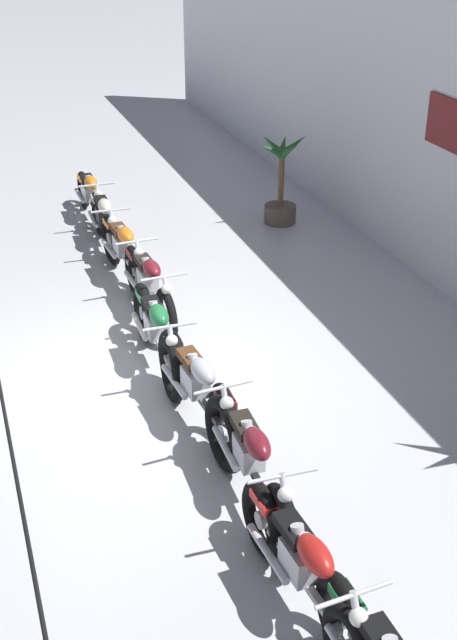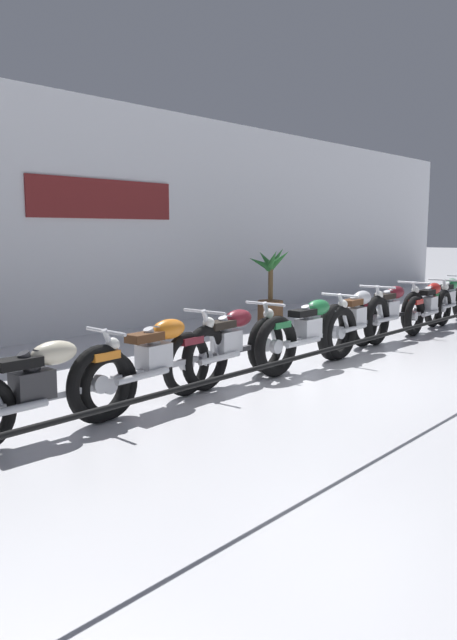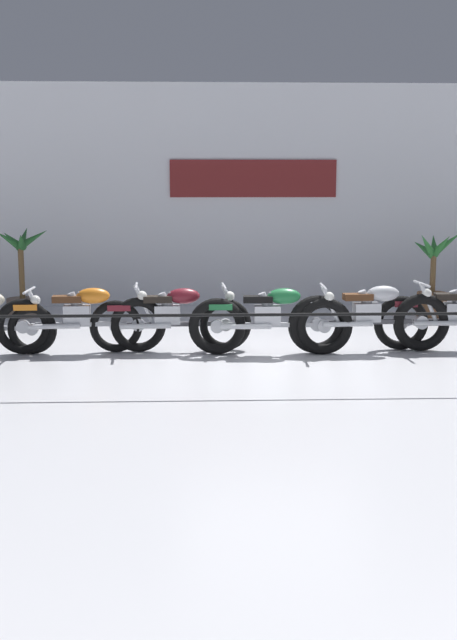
{
  "view_description": "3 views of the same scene",
  "coord_description": "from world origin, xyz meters",
  "px_view_note": "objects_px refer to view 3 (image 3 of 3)",
  "views": [
    {
      "loc": [
        8.4,
        -1.56,
        5.25
      ],
      "look_at": [
        0.57,
        1.19,
        0.83
      ],
      "focal_mm": 45.0,
      "sensor_mm": 36.0,
      "label": 1
    },
    {
      "loc": [
        -7.06,
        -4.23,
        1.87
      ],
      "look_at": [
        -1.26,
        0.85,
        0.76
      ],
      "focal_mm": 35.0,
      "sensor_mm": 36.0,
      "label": 2
    },
    {
      "loc": [
        -1.02,
        -10.42,
        2.37
      ],
      "look_at": [
        -0.58,
        0.81,
        0.43
      ],
      "focal_mm": 45.0,
      "sensor_mm": 36.0,
      "label": 3
    }
  ],
  "objects_px": {
    "potted_palm_left_of_row": "(433,282)",
    "potted_palm_right_of_row": "(22,280)",
    "motorcycle_maroon_3": "(172,318)",
    "motorcycle_silver_5": "(370,318)",
    "motorcycle_green_4": "(271,320)",
    "stanchion_far_left": "(161,325)",
    "motorcycle_orange_2": "(81,319)"
  },
  "relations": [
    {
      "from": "stanchion_far_left",
      "to": "motorcycle_orange_2",
      "type": "bearing_deg",
      "value": 119.54
    },
    {
      "from": "motorcycle_maroon_3",
      "to": "potted_palm_right_of_row",
      "type": "bearing_deg",
      "value": 131.39
    },
    {
      "from": "motorcycle_orange_2",
      "to": "motorcycle_maroon_3",
      "type": "relative_size",
      "value": 1.04
    },
    {
      "from": "motorcycle_silver_5",
      "to": "potted_palm_left_of_row",
      "type": "bearing_deg",
      "value": 59.69
    },
    {
      "from": "motorcycle_silver_5",
      "to": "potted_palm_right_of_row",
      "type": "xyz_separation_m",
      "value": [
        -5.53,
        3.29,
        0.16
      ]
    },
    {
      "from": "motorcycle_maroon_3",
      "to": "potted_palm_left_of_row",
      "type": "bearing_deg",
      "value": 32.06
    },
    {
      "from": "motorcycle_orange_2",
      "to": "potted_palm_left_of_row",
      "type": "xyz_separation_m",
      "value": [
        5.8,
        2.92,
        0.14
      ]
    },
    {
      "from": "motorcycle_maroon_3",
      "to": "motorcycle_silver_5",
      "type": "xyz_separation_m",
      "value": [
        2.78,
        -0.17,
        0.01
      ]
    },
    {
      "from": "motorcycle_orange_2",
      "to": "potted_palm_right_of_row",
      "type": "distance_m",
      "value": 3.52
    },
    {
      "from": "potted_palm_left_of_row",
      "to": "potted_palm_right_of_row",
      "type": "bearing_deg",
      "value": 177.92
    },
    {
      "from": "motorcycle_green_4",
      "to": "stanchion_far_left",
      "type": "bearing_deg",
      "value": -126.53
    },
    {
      "from": "motorcycle_silver_5",
      "to": "stanchion_far_left",
      "type": "height_order",
      "value": "stanchion_far_left"
    },
    {
      "from": "stanchion_far_left",
      "to": "potted_palm_left_of_row",
      "type": "bearing_deg",
      "value": 47.63
    },
    {
      "from": "motorcycle_maroon_3",
      "to": "motorcycle_orange_2",
      "type": "bearing_deg",
      "value": -176.69
    },
    {
      "from": "motorcycle_orange_2",
      "to": "motorcycle_green_4",
      "type": "distance_m",
      "value": 2.64
    },
    {
      "from": "potted_palm_left_of_row",
      "to": "motorcycle_green_4",
      "type": "bearing_deg",
      "value": -135.53
    },
    {
      "from": "motorcycle_green_4",
      "to": "potted_palm_right_of_row",
      "type": "xyz_separation_m",
      "value": [
        -4.13,
        3.37,
        0.17
      ]
    },
    {
      "from": "potted_palm_right_of_row",
      "to": "stanchion_far_left",
      "type": "height_order",
      "value": "potted_palm_right_of_row"
    },
    {
      "from": "motorcycle_orange_2",
      "to": "motorcycle_silver_5",
      "type": "relative_size",
      "value": 1.02
    },
    {
      "from": "motorcycle_orange_2",
      "to": "stanchion_far_left",
      "type": "height_order",
      "value": "stanchion_far_left"
    },
    {
      "from": "potted_palm_left_of_row",
      "to": "potted_palm_right_of_row",
      "type": "height_order",
      "value": "potted_palm_right_of_row"
    },
    {
      "from": "motorcycle_maroon_3",
      "to": "potted_palm_left_of_row",
      "type": "height_order",
      "value": "potted_palm_left_of_row"
    },
    {
      "from": "motorcycle_green_4",
      "to": "motorcycle_silver_5",
      "type": "bearing_deg",
      "value": 3.5
    },
    {
      "from": "motorcycle_orange_2",
      "to": "potted_palm_left_of_row",
      "type": "distance_m",
      "value": 6.5
    },
    {
      "from": "motorcycle_maroon_3",
      "to": "potted_palm_right_of_row",
      "type": "height_order",
      "value": "potted_palm_right_of_row"
    },
    {
      "from": "motorcycle_maroon_3",
      "to": "motorcycle_green_4",
      "type": "height_order",
      "value": "motorcycle_green_4"
    },
    {
      "from": "potted_palm_left_of_row",
      "to": "potted_palm_right_of_row",
      "type": "xyz_separation_m",
      "value": [
        -7.3,
        0.26,
        0.03
      ]
    },
    {
      "from": "motorcycle_green_4",
      "to": "motorcycle_orange_2",
      "type": "bearing_deg",
      "value": 176.0
    },
    {
      "from": "potted_palm_left_of_row",
      "to": "stanchion_far_left",
      "type": "distance_m",
      "value": 6.83
    },
    {
      "from": "motorcycle_orange_2",
      "to": "potted_palm_left_of_row",
      "type": "bearing_deg",
      "value": 26.73
    },
    {
      "from": "motorcycle_silver_5",
      "to": "potted_palm_left_of_row",
      "type": "xyz_separation_m",
      "value": [
        1.77,
        3.02,
        0.13
      ]
    },
    {
      "from": "motorcycle_maroon_3",
      "to": "stanchion_far_left",
      "type": "bearing_deg",
      "value": -91.3
    }
  ]
}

